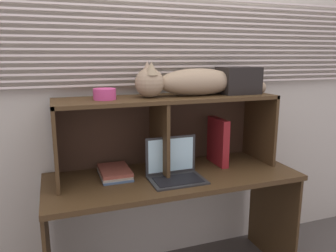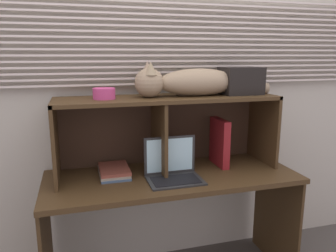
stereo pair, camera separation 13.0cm
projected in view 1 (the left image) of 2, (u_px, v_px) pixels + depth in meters
The scene contains 9 objects.
back_panel_with_blinds at pixel (156, 81), 2.16m from camera, with size 4.40×0.08×2.50m.
desk at pixel (173, 195), 2.01m from camera, with size 1.50×0.58×0.72m.
hutch_shelf_unit at pixel (165, 118), 2.03m from camera, with size 1.34×0.37×0.46m.
cat at pixel (188, 82), 1.99m from camera, with size 0.87×0.19×0.21m.
laptop at pixel (175, 170), 1.90m from camera, with size 0.31×0.22×0.24m.
binder_upright at pixel (218, 141), 2.15m from camera, with size 0.05×0.22×0.30m, color maroon.
book_stack at pixel (115, 172), 1.95m from camera, with size 0.18×0.27×0.04m.
small_basket at pixel (105, 94), 1.84m from camera, with size 0.13×0.13×0.06m, color #CB417E.
storage_box at pixel (238, 80), 2.11m from camera, with size 0.25×0.19×0.17m, color black.
Camera 1 is at (-0.66, -1.53, 1.43)m, focal length 35.07 mm.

